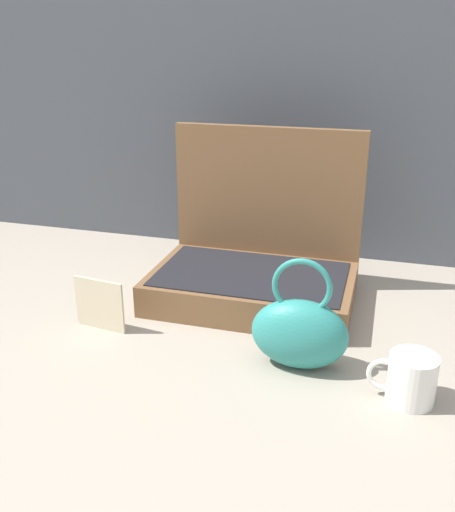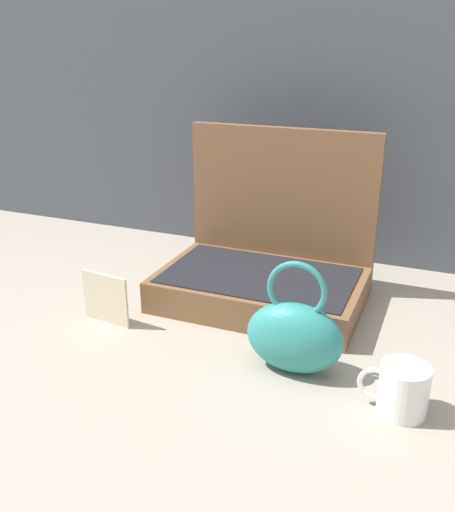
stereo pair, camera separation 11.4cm
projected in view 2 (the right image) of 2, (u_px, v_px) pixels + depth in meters
name	position (u px, v px, depth m)	size (l,w,h in m)	color
ground_plane	(229.00, 336.00, 1.23)	(6.00, 6.00, 0.00)	#9E9384
open_suitcase	(266.00, 265.00, 1.38)	(0.48, 0.32, 0.40)	brown
teal_pouch_handbag	(294.00, 335.00, 1.08)	(0.19, 0.10, 0.23)	teal
coffee_mug	(402.00, 390.00, 0.97)	(0.12, 0.09, 0.09)	white
info_card_left	(106.00, 298.00, 1.27)	(0.12, 0.01, 0.12)	beige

